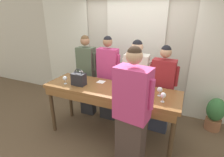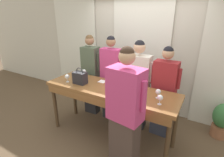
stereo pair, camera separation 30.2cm
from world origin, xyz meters
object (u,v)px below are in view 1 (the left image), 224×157
(guest_pink_top, at_px, (108,79))
(host_pouring, at_px, (132,115))
(potted_plant, at_px, (215,113))
(wine_glass_center_mid, at_px, (160,90))
(wine_glass_front_right, at_px, (138,91))
(wine_glass_front_left, at_px, (65,78))
(wine_glass_center_left, at_px, (163,95))
(wine_glass_center_right, at_px, (144,95))
(handbag, at_px, (79,79))
(guest_striped_shirt, at_px, (162,90))
(wine_glass_front_mid, at_px, (81,73))
(guest_olive_jacket, at_px, (87,75))
(tasting_bar, at_px, (110,94))
(wine_bottle, at_px, (144,89))
(guest_cream_sweater, at_px, (135,85))

(guest_pink_top, distance_m, host_pouring, 1.43)
(potted_plant, bearing_deg, wine_glass_center_mid, -134.41)
(wine_glass_center_mid, bearing_deg, wine_glass_front_right, -145.94)
(wine_glass_front_left, distance_m, wine_glass_center_left, 1.74)
(wine_glass_center_left, relative_size, wine_glass_center_right, 1.00)
(wine_glass_center_mid, xyz_separation_m, wine_glass_center_right, (-0.18, -0.27, 0.00))
(handbag, relative_size, guest_striped_shirt, 0.18)
(wine_glass_front_left, height_order, wine_glass_front_mid, same)
(host_pouring, bearing_deg, handbag, 157.59)
(handbag, distance_m, guest_pink_top, 0.74)
(wine_glass_center_right, relative_size, guest_olive_jacket, 0.08)
(wine_glass_front_left, bearing_deg, wine_glass_center_left, 0.34)
(tasting_bar, height_order, wine_bottle, wine_bottle)
(wine_glass_center_left, bearing_deg, wine_glass_front_right, -177.12)
(guest_olive_jacket, xyz_separation_m, guest_striped_shirt, (1.62, 0.00, -0.05))
(wine_bottle, bearing_deg, tasting_bar, 175.10)
(wine_glass_center_mid, xyz_separation_m, guest_striped_shirt, (-0.03, 0.53, -0.23))
(wine_glass_center_left, xyz_separation_m, guest_olive_jacket, (-1.72, 0.71, -0.18))
(wine_glass_center_left, height_order, guest_olive_jacket, guest_olive_jacket)
(wine_bottle, distance_m, guest_pink_top, 1.13)
(handbag, relative_size, guest_olive_jacket, 0.17)
(handbag, xyz_separation_m, wine_glass_front_right, (1.11, -0.07, -0.01))
(wine_glass_center_right, height_order, potted_plant, wine_glass_center_right)
(wine_bottle, distance_m, guest_striped_shirt, 0.71)
(wine_glass_front_mid, xyz_separation_m, guest_cream_sweater, (1.04, 0.32, -0.21))
(wine_glass_center_left, xyz_separation_m, guest_cream_sweater, (-0.62, 0.71, -0.21))
(wine_glass_center_left, bearing_deg, wine_bottle, 166.33)
(tasting_bar, relative_size, wine_glass_center_right, 16.00)
(guest_olive_jacket, bearing_deg, handbag, -69.60)
(host_pouring, bearing_deg, wine_glass_front_mid, 148.43)
(wine_glass_center_right, xyz_separation_m, guest_striped_shirt, (0.15, 0.80, -0.23))
(potted_plant, bearing_deg, wine_glass_front_mid, -162.75)
(tasting_bar, xyz_separation_m, guest_pink_top, (-0.31, 0.58, 0.04))
(wine_glass_front_right, relative_size, guest_cream_sweater, 0.08)
(guest_olive_jacket, bearing_deg, tasting_bar, -35.50)
(guest_pink_top, height_order, guest_striped_shirt, guest_pink_top)
(wine_bottle, relative_size, guest_olive_jacket, 0.17)
(wine_glass_center_right, bearing_deg, wine_bottle, 103.22)
(guest_pink_top, bearing_deg, host_pouring, -52.24)
(wine_glass_center_mid, distance_m, guest_pink_top, 1.26)
(guest_cream_sweater, bearing_deg, tasting_bar, -116.09)
(potted_plant, bearing_deg, tasting_bar, -149.63)
(wine_glass_front_left, height_order, guest_striped_shirt, guest_striped_shirt)
(wine_glass_front_right, distance_m, wine_glass_center_mid, 0.36)
(handbag, relative_size, guest_cream_sweater, 0.17)
(host_pouring, bearing_deg, wine_glass_center_left, 51.49)
(wine_glass_front_right, height_order, wine_glass_center_right, same)
(wine_glass_front_mid, relative_size, wine_glass_center_right, 1.00)
(wine_glass_center_mid, distance_m, guest_cream_sweater, 0.78)
(guest_olive_jacket, bearing_deg, guest_striped_shirt, 0.00)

